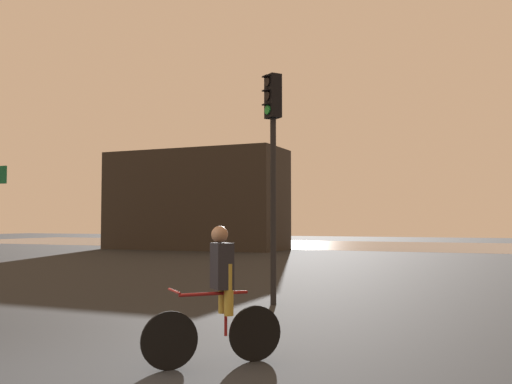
# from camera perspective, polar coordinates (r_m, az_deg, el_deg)

# --- Properties ---
(water_strip) EXTENTS (80.00, 16.00, 0.01)m
(water_strip) POSITION_cam_1_polar(r_m,az_deg,el_deg) (40.82, 17.02, -5.21)
(water_strip) COLOR slate
(water_strip) RESTS_ON ground
(distant_building) EXTENTS (11.03, 4.00, 5.99)m
(distant_building) POSITION_cam_1_polar(r_m,az_deg,el_deg) (35.08, -6.10, -0.82)
(distant_building) COLOR #2D2823
(distant_building) RESTS_ON ground
(traffic_light_center) EXTENTS (0.41, 0.42, 4.69)m
(traffic_light_center) POSITION_cam_1_polar(r_m,az_deg,el_deg) (11.68, 1.70, 4.76)
(traffic_light_center) COLOR black
(traffic_light_center) RESTS_ON ground
(cyclist) EXTENTS (1.21, 1.27, 1.62)m
(cyclist) POSITION_cam_1_polar(r_m,az_deg,el_deg) (6.80, -3.73, -10.17)
(cyclist) COLOR black
(cyclist) RESTS_ON ground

